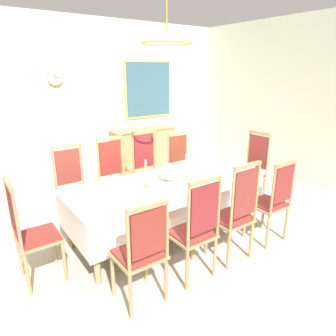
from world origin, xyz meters
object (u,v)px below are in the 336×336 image
dining_table (167,187)px  bowl_near_right (183,190)px  spoon_primary (138,204)px  sideboard (144,148)px  spoon_secondary (173,193)px  chair_north_b (115,177)px  bowl_near_left (149,200)px  chair_north_c (148,169)px  chair_south_c (235,212)px  framed_painting (148,89)px  chandelier (167,42)px  chair_north_a (73,187)px  candlestick_east (186,168)px  bowl_far_left (222,179)px  chair_south_a (141,251)px  chair_north_d (182,164)px  chair_head_west (30,231)px  chair_head_east (252,169)px  soup_tureen (172,172)px  mounted_clock (55,77)px  candlestick_west (146,176)px  chair_south_d (272,200)px  chair_south_b (195,228)px

dining_table → bowl_near_right: size_ratio=13.27×
spoon_primary → sideboard: (1.91, 3.04, -0.30)m
spoon_secondary → chair_north_b: bearing=111.6°
spoon_primary → spoon_secondary: (0.49, 0.02, 0.00)m
chair_north_b → bowl_near_left: (-0.23, -1.33, 0.16)m
chair_north_c → dining_table: bearing=72.9°
chair_south_c → spoon_primary: 1.10m
spoon_secondary → framed_painting: (1.72, 3.28, 0.96)m
framed_painting → chandelier: (-1.56, -2.92, 0.71)m
chair_north_a → spoon_secondary: chair_north_a is taller
chair_south_c → bowl_near_right: bearing=120.9°
candlestick_east → framed_painting: framed_painting is taller
bowl_far_left → spoon_primary: (-1.26, 0.01, -0.01)m
chair_south_a → chair_north_d: bearing=44.0°
bowl_near_left → bowl_near_right: size_ratio=1.01×
chair_south_a → chair_south_c: bearing=-0.4°
chair_north_b → bowl_near_left: size_ratio=6.11×
chair_head_west → spoon_primary: 1.12m
bowl_near_right → framed_painting: bearing=64.1°
spoon_primary → framed_painting: 4.08m
chair_north_d → chair_head_east: (0.72, -0.92, 0.03)m
soup_tureen → bowl_far_left: 0.66m
chair_north_d → bowl_near_left: chair_north_d is taller
mounted_clock → chandelier: 2.98m
candlestick_west → chair_north_a: bearing=123.8°
bowl_near_right → bowl_far_left: size_ratio=1.37×
mounted_clock → soup_tureen: bearing=-79.4°
spoon_secondary → chandelier: 1.72m
chair_north_b → chair_south_d: bearing=124.5°
chair_south_c → soup_tureen: 0.99m
chair_head_east → chandelier: chandelier is taller
chair_south_a → bowl_far_left: chair_south_a is taller
chair_south_b → chair_north_b: bearing=90.0°
spoon_primary → chair_head_west: bearing=171.0°
chair_north_a → soup_tureen: chair_north_a is taller
chair_south_b → chair_south_c: bearing=-0.2°
chair_north_a → chair_north_b: size_ratio=0.97×
chair_north_b → bowl_near_left: 1.36m
chair_north_b → bowl_far_left: bearing=124.7°
chair_south_c → chair_head_east: size_ratio=1.00×
chair_south_a → chair_south_b: bearing=-0.5°
chair_south_d → bowl_near_left: (-1.50, 0.52, 0.19)m
framed_painting → chandelier: size_ratio=1.87×
chair_north_d → sideboard: 1.77m
sideboard → bowl_near_left: bearing=59.8°
chair_north_c → spoon_primary: (-0.94, -1.31, 0.14)m
chair_north_c → chair_south_d: (0.69, -1.85, -0.04)m
chair_north_c → chair_head_west: bearing=25.2°
dining_table → chair_head_east: chair_head_east is taller
dining_table → chair_head_east: (1.69, -0.00, -0.07)m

